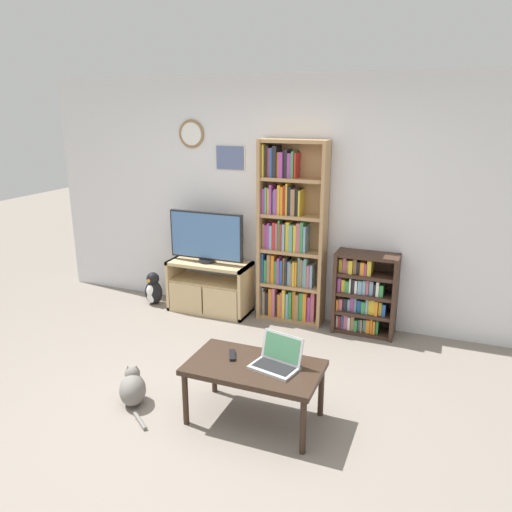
{
  "coord_description": "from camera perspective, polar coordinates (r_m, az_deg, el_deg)",
  "views": [
    {
      "loc": [
        1.68,
        -2.81,
        2.25
      ],
      "look_at": [
        0.07,
        1.22,
        0.97
      ],
      "focal_mm": 35.0,
      "sensor_mm": 36.0,
      "label": 1
    }
  ],
  "objects": [
    {
      "name": "wall_back",
      "position": [
        5.42,
        3.34,
        6.4
      ],
      "size": [
        5.84,
        0.09,
        2.6
      ],
      "color": "silver",
      "rests_on": "ground_plane"
    },
    {
      "name": "bookshelf_tall",
      "position": [
        5.33,
        3.83,
        1.84
      ],
      "size": [
        0.72,
        0.24,
        1.96
      ],
      "color": "tan",
      "rests_on": "ground_plane"
    },
    {
      "name": "remote_near_laptop",
      "position": [
        3.84,
        -2.72,
        -11.26
      ],
      "size": [
        0.11,
        0.16,
        0.02
      ],
      "rotation": [
        0.0,
        0.0,
        3.59
      ],
      "color": "black",
      "rests_on": "coffee_table"
    },
    {
      "name": "laptop",
      "position": [
        3.68,
        2.45,
        -11.73
      ],
      "size": [
        0.38,
        0.32,
        0.23
      ],
      "rotation": [
        0.0,
        0.0,
        -0.23
      ],
      "color": "#B7BABC",
      "rests_on": "coffee_table"
    },
    {
      "name": "television",
      "position": [
        5.57,
        -5.71,
        2.19
      ],
      "size": [
        0.88,
        0.18,
        0.58
      ],
      "color": "black",
      "rests_on": "tv_stand"
    },
    {
      "name": "penguin_figurine",
      "position": [
        6.08,
        -11.68,
        -3.8
      ],
      "size": [
        0.21,
        0.19,
        0.39
      ],
      "color": "black",
      "rests_on": "ground_plane"
    },
    {
      "name": "cat",
      "position": [
        4.19,
        -13.9,
        -14.44
      ],
      "size": [
        0.46,
        0.45,
        0.3
      ],
      "rotation": [
        0.0,
        0.0,
        0.55
      ],
      "color": "slate",
      "rests_on": "ground_plane"
    },
    {
      "name": "bookshelf_short",
      "position": [
        5.28,
        12.16,
        -4.29
      ],
      "size": [
        0.63,
        0.29,
        0.86
      ],
      "color": "#3D281E",
      "rests_on": "ground_plane"
    },
    {
      "name": "ground_plane",
      "position": [
        3.97,
        -7.83,
        -18.21
      ],
      "size": [
        18.0,
        18.0,
        0.0
      ],
      "primitive_type": "plane",
      "color": "gray"
    },
    {
      "name": "tv_stand",
      "position": [
        5.74,
        -5.34,
        -3.5
      ],
      "size": [
        0.94,
        0.41,
        0.59
      ],
      "color": "tan",
      "rests_on": "ground_plane"
    },
    {
      "name": "coffee_table",
      "position": [
        3.75,
        -0.21,
        -13.01
      ],
      "size": [
        0.98,
        0.56,
        0.45
      ],
      "color": "#332319",
      "rests_on": "ground_plane"
    }
  ]
}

